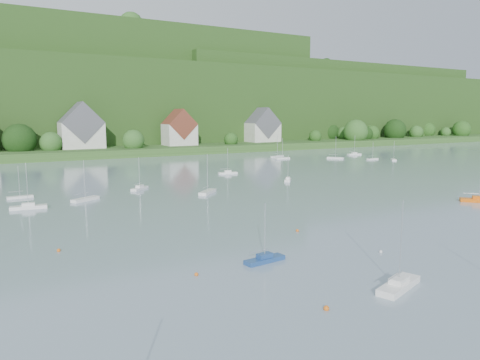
% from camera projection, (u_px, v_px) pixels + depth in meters
% --- Properties ---
extents(far_shore_strip, '(600.00, 60.00, 3.00)m').
position_uv_depth(far_shore_strip, '(64.00, 151.00, 185.85)').
color(far_shore_strip, '#2D501E').
rests_on(far_shore_strip, ground).
extents(forested_ridge, '(620.00, 181.22, 69.89)m').
position_uv_depth(forested_ridge, '(41.00, 102.00, 241.85)').
color(forested_ridge, '#1D3F14').
rests_on(forested_ridge, ground).
extents(village_building_2, '(16.00, 11.44, 18.00)m').
position_uv_depth(village_building_2, '(81.00, 130.00, 176.79)').
color(village_building_2, beige).
rests_on(village_building_2, far_shore_strip).
extents(village_building_3, '(13.00, 10.40, 15.50)m').
position_uv_depth(village_building_3, '(179.00, 130.00, 194.96)').
color(village_building_3, beige).
rests_on(village_building_3, far_shore_strip).
extents(village_building_4, '(15.00, 10.40, 16.50)m').
position_uv_depth(village_building_4, '(263.00, 128.00, 220.60)').
color(village_building_4, beige).
rests_on(village_building_4, far_shore_strip).
extents(near_sailboat_1, '(4.93, 1.86, 6.50)m').
position_uv_depth(near_sailboat_1, '(265.00, 259.00, 49.46)').
color(near_sailboat_1, navy).
rests_on(near_sailboat_1, ground).
extents(near_sailboat_3, '(6.35, 3.61, 8.27)m').
position_uv_depth(near_sailboat_3, '(399.00, 284.00, 41.82)').
color(near_sailboat_3, white).
rests_on(near_sailboat_3, ground).
extents(near_sailboat_5, '(5.62, 5.86, 8.57)m').
position_uv_depth(near_sailboat_5, '(479.00, 200.00, 83.54)').
color(near_sailboat_5, '#E25B0A').
rests_on(near_sailboat_5, ground).
extents(mooring_buoy_0, '(0.49, 0.49, 0.49)m').
position_uv_depth(mooring_buoy_0, '(326.00, 310.00, 37.34)').
color(mooring_buoy_0, orange).
rests_on(mooring_buoy_0, ground).
extents(mooring_buoy_1, '(0.41, 0.41, 0.41)m').
position_uv_depth(mooring_buoy_1, '(381.00, 253.00, 52.82)').
color(mooring_buoy_1, silver).
rests_on(mooring_buoy_1, ground).
extents(mooring_buoy_2, '(0.43, 0.43, 0.43)m').
position_uv_depth(mooring_buoy_2, '(297.00, 231.00, 62.53)').
color(mooring_buoy_2, orange).
rests_on(mooring_buoy_2, ground).
extents(mooring_buoy_3, '(0.44, 0.44, 0.44)m').
position_uv_depth(mooring_buoy_3, '(59.00, 251.00, 53.35)').
color(mooring_buoy_3, orange).
rests_on(mooring_buoy_3, ground).
extents(mooring_buoy_5, '(0.42, 0.42, 0.42)m').
position_uv_depth(mooring_buoy_5, '(196.00, 275.00, 45.34)').
color(mooring_buoy_5, orange).
rests_on(mooring_buoy_5, ground).
extents(far_sailboat_cluster, '(192.47, 63.52, 8.71)m').
position_uv_depth(far_sailboat_cluster, '(132.00, 176.00, 115.98)').
color(far_sailboat_cluster, white).
rests_on(far_sailboat_cluster, ground).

